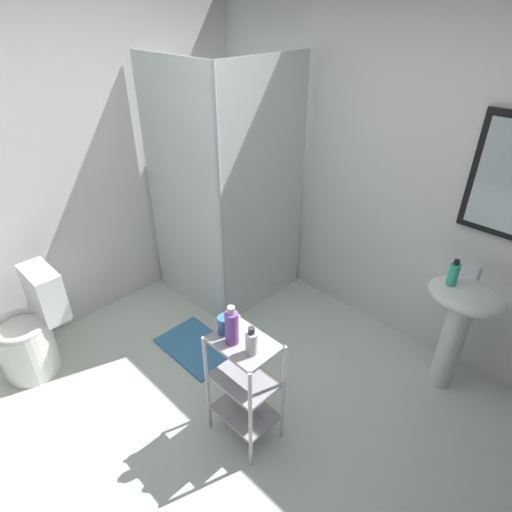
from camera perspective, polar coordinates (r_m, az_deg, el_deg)
ground_plane at (r=2.74m, az=-5.66°, el=-26.24°), size 4.20×4.20×0.02m
wall_back at (r=3.14m, az=20.26°, el=9.96°), size 4.20×0.14×2.50m
wall_left at (r=3.34m, az=-28.08°, el=9.38°), size 0.10×4.20×2.50m
shower_stall at (r=3.68m, az=-3.97°, el=1.42°), size 0.92×0.92×2.00m
pedestal_sink at (r=2.99m, az=25.78°, el=-7.44°), size 0.46×0.37×0.81m
sink_faucet at (r=2.94m, az=27.89°, el=-2.01°), size 0.03×0.03×0.10m
toilet at (r=3.37m, az=-28.08°, el=-9.13°), size 0.37×0.49×0.76m
storage_cart at (r=2.51m, az=-1.57°, el=-16.64°), size 0.38×0.28×0.74m
hand_soap_bottle at (r=2.81m, az=25.14°, el=-2.13°), size 0.06×0.06×0.17m
lotion_bottle_white at (r=2.18m, az=-0.61°, el=-11.57°), size 0.06×0.06×0.17m
conditioner_bottle_purple at (r=2.23m, az=-3.31°, el=-9.54°), size 0.07×0.07×0.23m
rinse_cup at (r=2.32m, az=-4.23°, el=-9.24°), size 0.08×0.08×0.10m
bath_mat at (r=3.36m, az=-7.98°, el=-12.04°), size 0.60×0.40×0.02m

